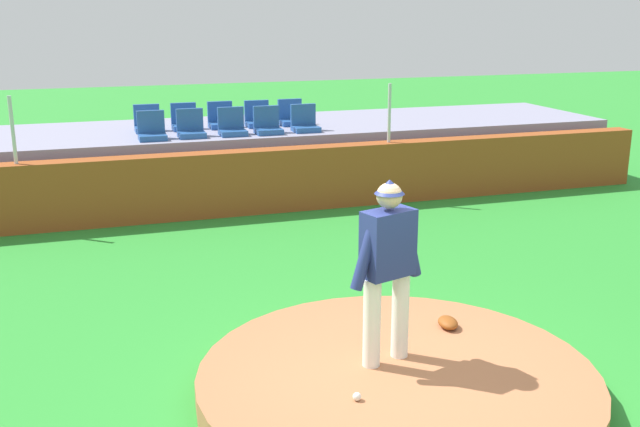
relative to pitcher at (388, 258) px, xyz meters
name	(u,v)px	position (x,y,z in m)	size (l,w,h in m)	color
ground_plane	(397,394)	(0.03, -0.23, -1.27)	(60.00, 60.00, 0.00)	#2B8E2F
pitchers_mound	(397,382)	(0.03, -0.23, -1.15)	(3.74, 3.74, 0.24)	#AA6943
pitcher	(388,258)	(0.00, 0.00, 0.00)	(0.82, 0.39, 1.78)	white
baseball	(357,397)	(-0.53, -0.63, -0.99)	(0.07, 0.07, 0.07)	white
fielding_glove	(448,323)	(0.92, 0.50, -0.98)	(0.30, 0.20, 0.11)	brown
brick_barrier	(243,182)	(0.03, 6.48, -0.71)	(15.96, 0.40, 1.12)	#96461E
fence_post_left	(13,130)	(-3.61, 6.48, 0.38)	(0.06, 0.06, 1.07)	silver
fence_post_right	(389,113)	(2.76, 6.48, 0.38)	(0.06, 0.06, 1.07)	silver
bleacher_platform	(222,158)	(0.03, 8.46, -0.65)	(15.72, 3.09, 1.24)	gray
stadium_chair_0	(152,131)	(-1.40, 7.41, 0.13)	(0.48, 0.44, 0.50)	#255397
stadium_chair_1	(191,128)	(-0.70, 7.47, 0.13)	(0.48, 0.44, 0.50)	#255397
stadium_chair_2	(232,126)	(0.05, 7.45, 0.13)	(0.48, 0.44, 0.50)	#255397
stadium_chair_3	(268,125)	(0.71, 7.42, 0.13)	(0.48, 0.44, 0.50)	#255397
stadium_chair_4	(305,123)	(1.45, 7.46, 0.13)	(0.48, 0.44, 0.50)	#255397
stadium_chair_5	(148,123)	(-1.39, 8.33, 0.13)	(0.48, 0.44, 0.50)	#255397
stadium_chair_6	(185,121)	(-0.69, 8.35, 0.13)	(0.48, 0.44, 0.50)	#255397
stadium_chair_7	(221,120)	(0.02, 8.36, 0.13)	(0.48, 0.44, 0.50)	#255397
stadium_chair_8	(258,118)	(0.74, 8.31, 0.13)	(0.48, 0.44, 0.50)	#255397
stadium_chair_9	(291,117)	(1.42, 8.32, 0.13)	(0.48, 0.44, 0.50)	#255397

